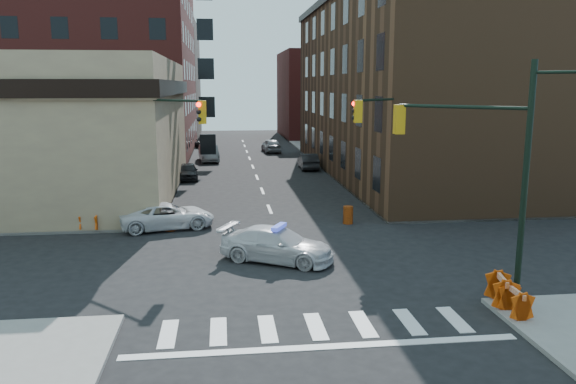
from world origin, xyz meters
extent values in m
plane|color=black|center=(0.00, 0.00, 0.00)|extent=(140.00, 140.00, 0.00)
cube|color=gray|center=(-23.00, 32.75, 0.07)|extent=(34.00, 54.50, 0.15)
cube|color=gray|center=(23.00, 32.75, 0.07)|extent=(34.00, 54.50, 0.15)
cube|color=tan|center=(-17.00, 16.50, 4.50)|extent=(22.00, 22.00, 9.00)
cube|color=maroon|center=(-18.50, 40.00, 12.00)|extent=(25.00, 25.00, 24.00)
cube|color=#533621|center=(13.00, 22.50, 7.00)|extent=(14.00, 34.00, 14.00)
cube|color=brown|center=(-16.00, 62.00, 8.00)|extent=(20.00, 18.00, 16.00)
cube|color=maroon|center=(14.00, 58.00, 6.00)|extent=(16.00, 16.00, 12.00)
cylinder|color=black|center=(6.80, -6.30, 4.15)|extent=(0.20, 0.20, 8.00)
cylinder|color=black|center=(6.80, -6.30, 0.40)|extent=(0.44, 0.44, 0.50)
cylinder|color=black|center=(5.21, -4.71, 6.65)|extent=(3.27, 3.27, 0.12)
cube|color=#BF8C0C|center=(3.62, -3.12, 6.15)|extent=(0.35, 0.35, 1.05)
sphere|color=#FF0C05|center=(3.77, -2.96, 6.50)|extent=(0.22, 0.22, 0.22)
sphere|color=black|center=(3.77, -2.96, 6.17)|extent=(0.22, 0.22, 0.22)
sphere|color=black|center=(3.77, -2.96, 5.84)|extent=(0.22, 0.22, 0.22)
cylinder|color=black|center=(-6.80, 6.30, 4.15)|extent=(0.20, 0.20, 8.00)
cylinder|color=black|center=(-6.80, 6.30, 0.40)|extent=(0.44, 0.44, 0.50)
cylinder|color=black|center=(-5.21, 4.71, 6.65)|extent=(3.27, 3.27, 0.12)
cube|color=#BF8C0C|center=(-3.62, 3.12, 6.15)|extent=(0.35, 0.35, 1.05)
sphere|color=#FF0C05|center=(-3.77, 2.96, 6.50)|extent=(0.22, 0.22, 0.22)
sphere|color=black|center=(-3.77, 2.96, 6.17)|extent=(0.22, 0.22, 0.22)
sphere|color=black|center=(-3.77, 2.96, 5.84)|extent=(0.22, 0.22, 0.22)
cylinder|color=black|center=(6.80, 6.30, 4.15)|extent=(0.20, 0.20, 8.00)
cylinder|color=black|center=(6.80, 6.30, 0.40)|extent=(0.44, 0.44, 0.50)
cylinder|color=black|center=(5.21, 4.71, 6.65)|extent=(3.27, 3.27, 0.12)
cube|color=#BF8C0C|center=(3.62, 3.12, 6.15)|extent=(0.35, 0.35, 1.05)
sphere|color=#FF0C05|center=(3.46, 3.27, 6.50)|extent=(0.22, 0.22, 0.22)
sphere|color=black|center=(3.46, 3.27, 6.17)|extent=(0.22, 0.22, 0.22)
sphere|color=black|center=(3.46, 3.27, 5.84)|extent=(0.22, 0.22, 0.22)
cylinder|color=black|center=(7.50, 26.00, 1.45)|extent=(0.24, 0.24, 2.60)
sphere|color=#8B4214|center=(7.50, 26.00, 3.50)|extent=(3.00, 3.00, 3.00)
cylinder|color=black|center=(7.50, 34.00, 1.45)|extent=(0.24, 0.24, 2.60)
sphere|color=#8B4214|center=(7.50, 34.00, 3.50)|extent=(3.00, 3.00, 3.00)
imported|color=silver|center=(-0.54, -0.06, 0.71)|extent=(5.29, 4.04, 1.43)
imported|color=silver|center=(-5.67, 6.08, 0.67)|extent=(5.21, 3.25, 1.34)
imported|color=black|center=(-5.50, 21.67, 0.65)|extent=(1.76, 3.88, 1.29)
imported|color=gray|center=(-4.07, 32.31, 0.80)|extent=(2.20, 5.02, 1.60)
imported|color=black|center=(-4.90, 45.75, 0.65)|extent=(2.23, 4.62, 1.30)
imported|color=black|center=(4.82, 26.01, 0.70)|extent=(1.55, 4.25, 1.39)
imported|color=gray|center=(2.70, 39.20, 0.76)|extent=(2.12, 4.56, 1.51)
imported|color=black|center=(-8.25, 6.00, 1.16)|extent=(0.80, 0.59, 2.01)
imported|color=black|center=(-11.64, 9.27, 1.09)|extent=(1.15, 1.07, 1.88)
imported|color=#212531|center=(-13.00, 9.44, 1.11)|extent=(1.21, 0.96, 1.91)
cylinder|color=red|center=(3.91, 6.00, 0.48)|extent=(0.54, 0.54, 0.95)
cylinder|color=#E8400A|center=(-5.50, 5.60, 0.44)|extent=(0.64, 0.64, 0.88)
camera|label=1|loc=(-2.77, -22.88, 7.37)|focal=35.00mm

